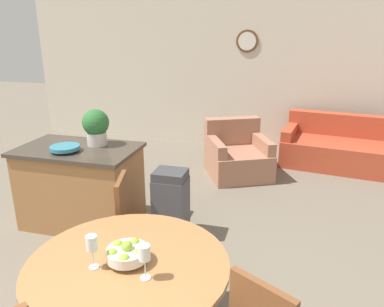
% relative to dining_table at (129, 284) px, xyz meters
% --- Properties ---
extents(wall_back, '(8.00, 0.09, 2.70)m').
position_rel_dining_table_xyz_m(wall_back, '(-0.15, 5.06, 0.79)').
color(wall_back, beige).
rests_on(wall_back, ground_plane).
extents(dining_table, '(1.29, 1.29, 0.73)m').
position_rel_dining_table_xyz_m(dining_table, '(0.00, 0.00, 0.00)').
color(dining_table, '#9E6B3D').
rests_on(dining_table, ground_plane).
extents(dining_chair_far_side, '(0.52, 0.52, 0.94)m').
position_rel_dining_table_xyz_m(dining_chair_far_side, '(-0.31, 0.83, -0.04)').
color(dining_chair_far_side, brown).
rests_on(dining_chair_far_side, ground_plane).
extents(fruit_bowl, '(0.26, 0.26, 0.15)m').
position_rel_dining_table_xyz_m(fruit_bowl, '(-0.00, -0.00, 0.23)').
color(fruit_bowl, silver).
rests_on(fruit_bowl, dining_table).
extents(wine_glass_left, '(0.07, 0.07, 0.22)m').
position_rel_dining_table_xyz_m(wine_glass_left, '(-0.18, -0.11, 0.33)').
color(wine_glass_left, silver).
rests_on(wine_glass_left, dining_table).
extents(wine_glass_right, '(0.07, 0.07, 0.22)m').
position_rel_dining_table_xyz_m(wine_glass_right, '(0.17, -0.12, 0.33)').
color(wine_glass_right, silver).
rests_on(wine_glass_right, dining_table).
extents(kitchen_island, '(1.29, 0.79, 0.90)m').
position_rel_dining_table_xyz_m(kitchen_island, '(-1.28, 1.55, -0.11)').
color(kitchen_island, '#9E6B3D').
rests_on(kitchen_island, ground_plane).
extents(teal_bowl, '(0.30, 0.30, 0.06)m').
position_rel_dining_table_xyz_m(teal_bowl, '(-1.33, 1.40, 0.38)').
color(teal_bowl, teal).
rests_on(teal_bowl, kitchen_island).
extents(potted_plant, '(0.29, 0.29, 0.40)m').
position_rel_dining_table_xyz_m(potted_plant, '(-1.13, 1.70, 0.55)').
color(potted_plant, beige).
rests_on(potted_plant, kitchen_island).
extents(trash_bin, '(0.34, 0.30, 0.74)m').
position_rel_dining_table_xyz_m(trash_bin, '(-0.23, 1.55, -0.20)').
color(trash_bin, '#47474C').
rests_on(trash_bin, ground_plane).
extents(couch, '(2.15, 1.24, 0.79)m').
position_rel_dining_table_xyz_m(couch, '(1.86, 4.31, -0.29)').
color(couch, '#B24228').
rests_on(couch, ground_plane).
extents(armchair, '(1.16, 1.18, 0.81)m').
position_rel_dining_table_xyz_m(armchair, '(0.18, 3.50, -0.29)').
color(armchair, '#A87056').
rests_on(armchair, ground_plane).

